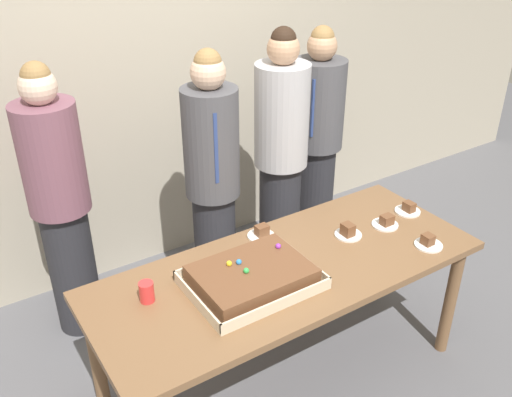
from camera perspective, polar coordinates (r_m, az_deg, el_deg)
The scene contains 14 objects.
ground_plane at distance 3.39m, azimuth 2.86°, elevation -17.67°, with size 12.00×12.00×0.00m, color #5B5B60.
interior_back_panel at distance 3.86m, azimuth -10.95°, elevation 13.99°, with size 8.00×0.12×3.00m, color #B2A893.
party_table at distance 2.93m, azimuth 3.19°, elevation -8.28°, with size 2.04×0.82×0.78m.
sheet_cake at distance 2.71m, azimuth -0.44°, elevation -7.95°, with size 0.61×0.46×0.12m.
plated_slice_near_left at distance 3.15m, azimuth 17.06°, elevation -4.29°, with size 0.15×0.15×0.07m.
plated_slice_near_right at distance 3.43m, azimuth 15.18°, elevation -1.05°, with size 0.15×0.15×0.07m.
plated_slice_far_left at distance 3.09m, azimuth 0.55°, elevation -3.52°, with size 0.15×0.15×0.07m.
plated_slice_far_right at distance 3.26m, azimuth 13.04°, elevation -2.37°, with size 0.15×0.15×0.07m.
plated_slice_center_front at distance 3.13m, azimuth 9.31°, elevation -3.37°, with size 0.15×0.15×0.08m.
drink_cup_nearest at distance 2.67m, azimuth -11.03°, elevation -9.28°, with size 0.07×0.07×0.10m, color red.
person_serving_front at distance 3.40m, azimuth -19.24°, elevation -0.48°, with size 0.35×0.35×1.70m.
person_green_shirt_behind at distance 3.61m, azimuth 2.52°, elevation 3.68°, with size 0.34×0.34×1.78m.
person_striped_tie_right at distance 3.34m, azimuth -4.39°, elevation 1.06°, with size 0.32×0.32×1.73m.
person_far_right_suit at distance 3.98m, azimuth 6.15°, elevation 5.37°, with size 0.35×0.35×1.71m.
Camera 1 is at (-1.40, -1.86, 2.46)m, focal length 39.44 mm.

